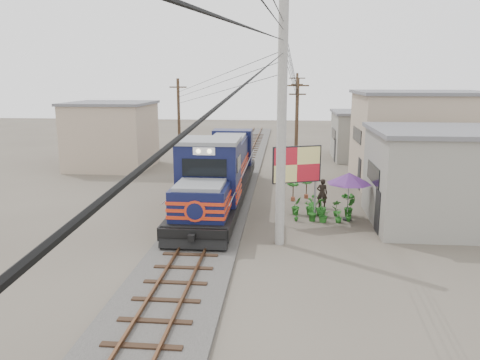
# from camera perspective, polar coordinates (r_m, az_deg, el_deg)

# --- Properties ---
(ground) EXTENTS (120.00, 120.00, 0.00)m
(ground) POSITION_cam_1_polar(r_m,az_deg,el_deg) (21.32, -4.68, -6.96)
(ground) COLOR #473F35
(ground) RESTS_ON ground
(ballast) EXTENTS (3.60, 70.00, 0.16)m
(ballast) POSITION_cam_1_polar(r_m,az_deg,el_deg) (30.82, -1.46, -0.70)
(ballast) COLOR #595651
(ballast) RESTS_ON ground
(track) EXTENTS (1.15, 70.00, 0.12)m
(track) POSITION_cam_1_polar(r_m,az_deg,el_deg) (30.78, -1.46, -0.37)
(track) COLOR #51331E
(track) RESTS_ON ground
(locomotive) EXTENTS (2.99, 16.27, 4.03)m
(locomotive) POSITION_cam_1_polar(r_m,az_deg,el_deg) (26.60, -2.50, 0.89)
(locomotive) COLOR black
(locomotive) RESTS_ON ground
(utility_pole_main) EXTENTS (0.40, 0.40, 10.00)m
(utility_pole_main) POSITION_cam_1_polar(r_m,az_deg,el_deg) (19.41, 5.08, 6.28)
(utility_pole_main) COLOR #9E9B93
(utility_pole_main) RESTS_ON ground
(wooden_pole_mid) EXTENTS (1.60, 0.24, 7.00)m
(wooden_pole_mid) POSITION_cam_1_polar(r_m,az_deg,el_deg) (33.98, 6.93, 6.59)
(wooden_pole_mid) COLOR #4C3826
(wooden_pole_mid) RESTS_ON ground
(wooden_pole_far) EXTENTS (1.60, 0.24, 7.50)m
(wooden_pole_far) POSITION_cam_1_polar(r_m,az_deg,el_deg) (47.92, 6.89, 8.55)
(wooden_pole_far) COLOR #4C3826
(wooden_pole_far) RESTS_ON ground
(wooden_pole_left) EXTENTS (1.60, 0.24, 7.00)m
(wooden_pole_left) POSITION_cam_1_polar(r_m,az_deg,el_deg) (38.92, -7.46, 7.30)
(wooden_pole_left) COLOR #4C3826
(wooden_pole_left) RESTS_ON ground
(power_lines) EXTENTS (9.65, 19.00, 3.30)m
(power_lines) POSITION_cam_1_polar(r_m,az_deg,el_deg) (28.55, -2.21, 13.40)
(power_lines) COLOR black
(power_lines) RESTS_ON ground
(shophouse_front) EXTENTS (7.35, 6.30, 4.70)m
(shophouse_front) POSITION_cam_1_polar(r_m,az_deg,el_deg) (24.58, 24.01, 0.30)
(shophouse_front) COLOR gray
(shophouse_front) RESTS_ON ground
(shophouse_mid) EXTENTS (8.40, 7.35, 6.20)m
(shophouse_mid) POSITION_cam_1_polar(r_m,az_deg,el_deg) (33.26, 20.94, 4.76)
(shophouse_mid) COLOR tan
(shophouse_mid) RESTS_ON ground
(shophouse_back) EXTENTS (6.30, 6.30, 4.20)m
(shophouse_back) POSITION_cam_1_polar(r_m,az_deg,el_deg) (42.74, 15.39, 5.29)
(shophouse_back) COLOR gray
(shophouse_back) RESTS_ON ground
(shophouse_left) EXTENTS (6.30, 6.30, 5.20)m
(shophouse_left) POSITION_cam_1_polar(r_m,az_deg,el_deg) (38.56, -15.37, 5.32)
(shophouse_left) COLOR tan
(shophouse_left) RESTS_ON ground
(billboard) EXTENTS (2.36, 1.00, 3.83)m
(billboard) POSITION_cam_1_polar(r_m,az_deg,el_deg) (22.84, 6.94, 1.66)
(billboard) COLOR #99999E
(billboard) RESTS_ON ground
(market_umbrella) EXTENTS (2.79, 2.79, 2.45)m
(market_umbrella) POSITION_cam_1_polar(r_m,az_deg,el_deg) (23.79, 13.16, 0.19)
(market_umbrella) COLOR black
(market_umbrella) RESTS_ON ground
(vendor) EXTENTS (0.60, 0.39, 1.65)m
(vendor) POSITION_cam_1_polar(r_m,az_deg,el_deg) (26.12, 9.97, -1.60)
(vendor) COLOR black
(vendor) RESTS_ON ground
(plant_nursery) EXTENTS (3.37, 2.25, 1.03)m
(plant_nursery) POSITION_cam_1_polar(r_m,az_deg,el_deg) (24.41, 9.80, -3.47)
(plant_nursery) COLOR #21651C
(plant_nursery) RESTS_ON ground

